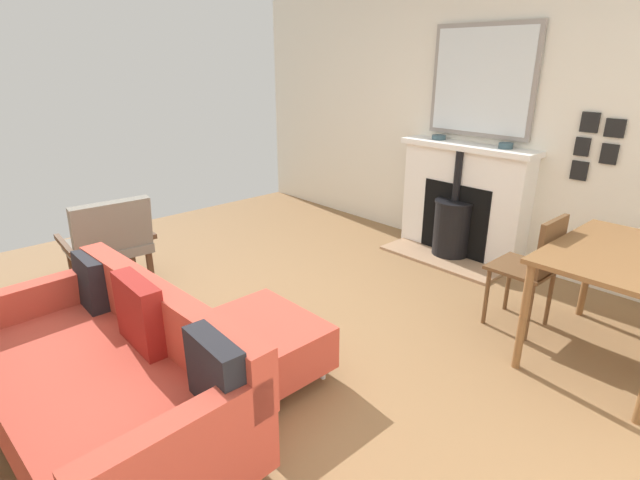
{
  "coord_description": "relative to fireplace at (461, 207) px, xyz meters",
  "views": [
    {
      "loc": [
        1.58,
        2.67,
        1.85
      ],
      "look_at": [
        -0.53,
        0.36,
        0.69
      ],
      "focal_mm": 27.46,
      "sensor_mm": 36.0,
      "label": 1
    }
  ],
  "objects": [
    {
      "name": "ground_plane",
      "position": [
        2.53,
        -0.21,
        -0.5
      ],
      "size": [
        5.52,
        5.83,
        0.01
      ],
      "primitive_type": "cube",
      "color": "olive"
    },
    {
      "name": "wall_left",
      "position": [
        -0.23,
        -0.21,
        0.82
      ],
      "size": [
        0.12,
        5.83,
        2.62
      ],
      "primitive_type": "cube",
      "color": "silver",
      "rests_on": "ground"
    },
    {
      "name": "fireplace",
      "position": [
        0.0,
        0.0,
        0.0
      ],
      "size": [
        0.65,
        1.34,
        1.1
      ],
      "color": "#9E7A5B",
      "rests_on": "ground"
    },
    {
      "name": "mirror_over_mantel",
      "position": [
        -0.14,
        -0.0,
        1.17
      ],
      "size": [
        0.04,
        1.04,
        1.0
      ],
      "color": "gray"
    },
    {
      "name": "mantel_bowl_near",
      "position": [
        -0.05,
        -0.35,
        0.63
      ],
      "size": [
        0.14,
        0.14,
        0.04
      ],
      "color": "#334C56",
      "rests_on": "fireplace"
    },
    {
      "name": "mantel_bowl_far",
      "position": [
        -0.05,
        0.36,
        0.64
      ],
      "size": [
        0.13,
        0.13,
        0.05
      ],
      "color": "#334C56",
      "rests_on": "fireplace"
    },
    {
      "name": "sofa",
      "position": [
        3.49,
        0.18,
        -0.16
      ],
      "size": [
        0.97,
        1.81,
        0.79
      ],
      "color": "#B2B2B7",
      "rests_on": "ground"
    },
    {
      "name": "ottoman",
      "position": [
        2.66,
        0.32,
        -0.27
      ],
      "size": [
        0.67,
        0.72,
        0.36
      ],
      "color": "#B2B2B7",
      "rests_on": "ground"
    },
    {
      "name": "armchair_accent",
      "position": [
        2.85,
        -1.48,
        -0.04
      ],
      "size": [
        0.72,
        0.64,
        0.82
      ],
      "color": "#4C3321",
      "rests_on": "ground"
    },
    {
      "name": "dining_table",
      "position": [
        0.9,
        1.69,
        0.16
      ],
      "size": [
        1.11,
        0.79,
        0.75
      ],
      "color": "brown",
      "rests_on": "ground"
    },
    {
      "name": "dining_chair_near_fireplace",
      "position": [
        0.9,
        1.16,
        0.02
      ],
      "size": [
        0.4,
        0.4,
        0.86
      ],
      "color": "brown",
      "rests_on": "ground"
    },
    {
      "name": "photo_gallery_row",
      "position": [
        -0.15,
        1.05,
        0.72
      ],
      "size": [
        0.02,
        0.34,
        0.55
      ],
      "color": "black"
    }
  ]
}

